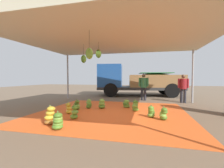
# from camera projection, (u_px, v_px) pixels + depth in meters

# --- Properties ---
(ground_plane) EXTENTS (40.00, 40.00, 0.00)m
(ground_plane) POSITION_uv_depth(u_px,v_px,m) (123.00, 101.00, 8.98)
(ground_plane) COLOR brown
(tarp_orange) EXTENTS (5.80, 5.38, 0.01)m
(tarp_orange) POSITION_uv_depth(u_px,v_px,m) (112.00, 112.00, 6.06)
(tarp_orange) COLOR #E05B23
(tarp_orange) RESTS_ON ground
(tent_canopy) EXTENTS (8.00, 7.00, 2.97)m
(tent_canopy) POSITION_uv_depth(u_px,v_px,m) (111.00, 39.00, 5.86)
(tent_canopy) COLOR #9EA0A5
(tent_canopy) RESTS_ON ground
(banana_bunch_0) EXTENTS (0.37, 0.36, 0.46)m
(banana_bunch_0) POSITION_uv_depth(u_px,v_px,m) (102.00, 104.00, 6.83)
(banana_bunch_0) COLOR #518428
(banana_bunch_0) RESTS_ON tarp_orange
(banana_bunch_1) EXTENTS (0.38, 0.37, 0.49)m
(banana_bunch_1) POSITION_uv_depth(u_px,v_px,m) (135.00, 106.00, 6.25)
(banana_bunch_1) COLOR #60932D
(banana_bunch_1) RESTS_ON tarp_orange
(banana_bunch_2) EXTENTS (0.39, 0.39, 0.50)m
(banana_bunch_2) POSITION_uv_depth(u_px,v_px,m) (58.00, 121.00, 4.03)
(banana_bunch_2) COLOR #518428
(banana_bunch_2) RESTS_ON tarp_orange
(banana_bunch_3) EXTENTS (0.34, 0.35, 0.46)m
(banana_bunch_3) POSITION_uv_depth(u_px,v_px,m) (164.00, 114.00, 4.92)
(banana_bunch_3) COLOR #477523
(banana_bunch_3) RESTS_ON tarp_orange
(banana_bunch_4) EXTENTS (0.28, 0.28, 0.46)m
(banana_bunch_4) POSITION_uv_depth(u_px,v_px,m) (69.00, 109.00, 5.81)
(banana_bunch_4) COLOR gold
(banana_bunch_4) RESTS_ON tarp_orange
(banana_bunch_5) EXTENTS (0.34, 0.36, 0.46)m
(banana_bunch_5) POSITION_uv_depth(u_px,v_px,m) (77.00, 105.00, 6.58)
(banana_bunch_5) COLOR #477523
(banana_bunch_5) RESTS_ON tarp_orange
(banana_bunch_6) EXTENTS (0.36, 0.36, 0.50)m
(banana_bunch_6) POSITION_uv_depth(u_px,v_px,m) (75.00, 112.00, 5.07)
(banana_bunch_6) COLOR #60932D
(banana_bunch_6) RESTS_ON tarp_orange
(banana_bunch_7) EXTENTS (0.32, 0.33, 0.44)m
(banana_bunch_7) POSITION_uv_depth(u_px,v_px,m) (151.00, 112.00, 5.27)
(banana_bunch_7) COLOR #6B9E38
(banana_bunch_7) RESTS_ON tarp_orange
(banana_bunch_8) EXTENTS (0.45, 0.45, 0.41)m
(banana_bunch_8) POSITION_uv_depth(u_px,v_px,m) (126.00, 104.00, 6.99)
(banana_bunch_8) COLOR #75A83D
(banana_bunch_8) RESTS_ON tarp_orange
(banana_bunch_9) EXTENTS (0.41, 0.43, 0.58)m
(banana_bunch_9) POSITION_uv_depth(u_px,v_px,m) (50.00, 116.00, 4.48)
(banana_bunch_9) COLOR #996628
(banana_bunch_9) RESTS_ON tarp_orange
(banana_bunch_10) EXTENTS (0.35, 0.33, 0.45)m
(banana_bunch_10) POSITION_uv_depth(u_px,v_px,m) (89.00, 104.00, 6.84)
(banana_bunch_10) COLOR #477523
(banana_bunch_10) RESTS_ON tarp_orange
(cargo_truck_main) EXTENTS (6.58, 3.31, 2.40)m
(cargo_truck_main) POSITION_uv_depth(u_px,v_px,m) (136.00, 80.00, 11.86)
(cargo_truck_main) COLOR #2D2D2D
(cargo_truck_main) RESTS_ON ground
(worker_0) EXTENTS (0.58, 0.35, 1.57)m
(worker_0) POSITION_uv_depth(u_px,v_px,m) (183.00, 86.00, 8.38)
(worker_0) COLOR #26262D
(worker_0) RESTS_ON ground
(worker_1) EXTENTS (0.60, 0.36, 1.63)m
(worker_1) POSITION_uv_depth(u_px,v_px,m) (144.00, 85.00, 9.28)
(worker_1) COLOR #26262D
(worker_1) RESTS_ON ground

